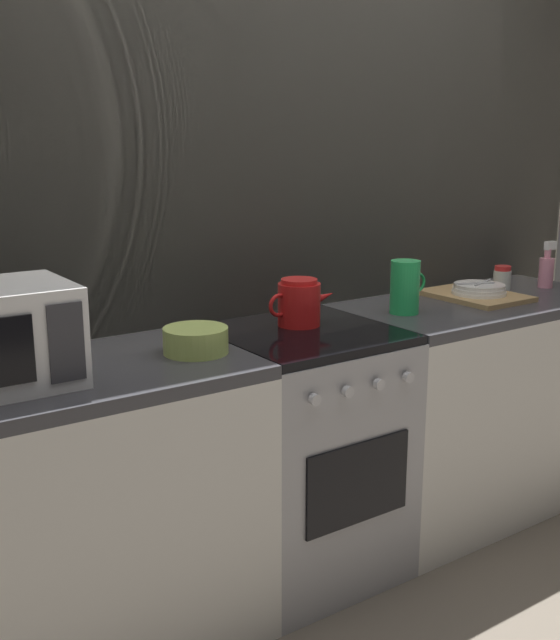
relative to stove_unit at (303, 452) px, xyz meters
The scene contains 11 objects.
ground_plane 0.45m from the stove_unit, 90.00° to the left, with size 8.00×8.00×0.00m, color #6B6054.
back_wall 0.82m from the stove_unit, 90.00° to the left, with size 3.60×0.05×2.40m.
counter_left 0.90m from the stove_unit, behind, with size 1.20×0.60×0.90m.
stove_unit is the anchor object (origin of this frame).
counter_right 0.90m from the stove_unit, ahead, with size 1.20×0.60×0.90m.
kettle 0.54m from the stove_unit, 67.30° to the left, with size 0.28×0.15×0.17m.
mixing_bowl 0.66m from the stove_unit, behind, with size 0.20×0.20×0.08m, color #B7D166.
pitcher 0.72m from the stove_unit, ahead, with size 0.16×0.11×0.20m.
dish_pile 1.02m from the stove_unit, ahead, with size 0.30×0.40×0.07m.
spice_jar 1.24m from the stove_unit, ahead, with size 0.08×0.08×0.10m.
spray_bottle 1.44m from the stove_unit, ahead, with size 0.08×0.06×0.20m.
Camera 1 is at (-1.49, -2.02, 1.54)m, focal length 42.34 mm.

